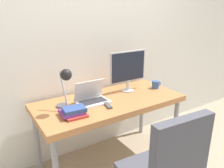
{
  "coord_description": "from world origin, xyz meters",
  "views": [
    {
      "loc": [
        -1.12,
        -1.43,
        1.63
      ],
      "look_at": [
        0.01,
        0.32,
        0.94
      ],
      "focal_mm": 35.0,
      "sensor_mm": 36.0,
      "label": 1
    }
  ],
  "objects_px": {
    "monitor": "(128,68)",
    "mug": "(156,85)",
    "laptop": "(92,98)",
    "book_stack": "(74,112)",
    "desk_lamp": "(65,81)"
  },
  "relations": [
    {
      "from": "monitor",
      "to": "mug",
      "type": "distance_m",
      "value": 0.42
    },
    {
      "from": "mug",
      "to": "desk_lamp",
      "type": "bearing_deg",
      "value": -178.5
    },
    {
      "from": "monitor",
      "to": "mug",
      "type": "xyz_separation_m",
      "value": [
        0.34,
        -0.11,
        -0.22
      ]
    },
    {
      "from": "laptop",
      "to": "mug",
      "type": "bearing_deg",
      "value": -2.29
    },
    {
      "from": "monitor",
      "to": "laptop",
      "type": "bearing_deg",
      "value": -171.62
    },
    {
      "from": "book_stack",
      "to": "mug",
      "type": "xyz_separation_m",
      "value": [
        1.12,
        0.15,
        0.01
      ]
    },
    {
      "from": "laptop",
      "to": "book_stack",
      "type": "xyz_separation_m",
      "value": [
        -0.27,
        -0.18,
        -0.01
      ]
    },
    {
      "from": "book_stack",
      "to": "mug",
      "type": "distance_m",
      "value": 1.13
    },
    {
      "from": "laptop",
      "to": "monitor",
      "type": "xyz_separation_m",
      "value": [
        0.5,
        0.07,
        0.22
      ]
    },
    {
      "from": "monitor",
      "to": "book_stack",
      "type": "relative_size",
      "value": 2.08
    },
    {
      "from": "monitor",
      "to": "mug",
      "type": "height_order",
      "value": "monitor"
    },
    {
      "from": "laptop",
      "to": "mug",
      "type": "xyz_separation_m",
      "value": [
        0.84,
        -0.03,
        -0.0
      ]
    },
    {
      "from": "monitor",
      "to": "desk_lamp",
      "type": "bearing_deg",
      "value": -170.14
    },
    {
      "from": "book_stack",
      "to": "mug",
      "type": "bearing_deg",
      "value": 7.48
    },
    {
      "from": "laptop",
      "to": "monitor",
      "type": "height_order",
      "value": "monitor"
    }
  ]
}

